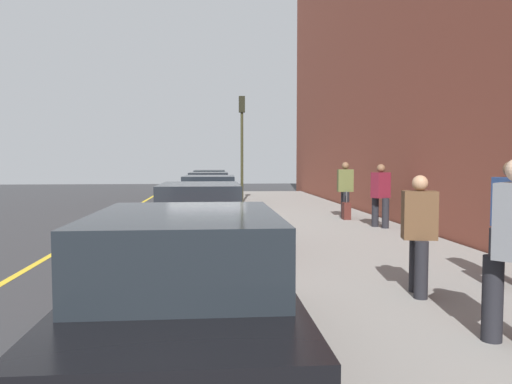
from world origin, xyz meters
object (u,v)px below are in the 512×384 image
object	(u,v)px
parked_car_black	(187,292)
rolling_suitcase	(346,211)
parked_car_green	(210,184)
pedestrian_olive_coat	(345,188)
parked_car_navy	(210,199)
traffic_light_pole	(242,132)
pedestrian_burgundy_coat	(381,194)
pedestrian_blue_coat	(510,220)
pedestrian_brown_coat	(419,231)
parked_car_maroon	(209,190)
parked_car_red	(200,219)

from	to	relation	value
parked_car_black	rolling_suitcase	world-z (taller)	parked_car_black
parked_car_green	pedestrian_olive_coat	bearing A→B (deg)	-158.32
parked_car_navy	pedestrian_olive_coat	bearing A→B (deg)	-95.32
parked_car_navy	traffic_light_pole	bearing A→B (deg)	-13.40
parked_car_black	parked_car_navy	bearing A→B (deg)	-0.65
parked_car_green	traffic_light_pole	distance (m)	5.68
parked_car_navy	parked_car_green	bearing A→B (deg)	0.27
rolling_suitcase	pedestrian_burgundy_coat	bearing A→B (deg)	-167.67
parked_car_black	pedestrian_burgundy_coat	world-z (taller)	pedestrian_burgundy_coat
pedestrian_blue_coat	pedestrian_brown_coat	bearing A→B (deg)	102.17
parked_car_black	pedestrian_brown_coat	distance (m)	3.56
parked_car_navy	pedestrian_brown_coat	world-z (taller)	pedestrian_brown_coat
pedestrian_olive_coat	pedestrian_blue_coat	xyz separation A→B (m)	(-8.90, -0.01, 0.01)
parked_car_maroon	traffic_light_pole	size ratio (longest dim) A/B	0.98
pedestrian_burgundy_coat	pedestrian_brown_coat	distance (m)	7.04
pedestrian_burgundy_coat	pedestrian_olive_coat	xyz separation A→B (m)	(2.42, 0.34, 0.03)
parked_car_green	pedestrian_blue_coat	bearing A→B (deg)	-167.52
pedestrian_olive_coat	pedestrian_brown_coat	bearing A→B (deg)	170.89
parked_car_red	rolling_suitcase	world-z (taller)	parked_car_red
parked_car_maroon	rolling_suitcase	bearing A→B (deg)	-144.16
parked_car_red	pedestrian_brown_coat	xyz separation A→B (m)	(-3.91, -3.04, 0.26)
pedestrian_olive_coat	pedestrian_blue_coat	size ratio (longest dim) A/B	0.99
parked_car_maroon	pedestrian_brown_coat	xyz separation A→B (m)	(-14.75, -2.94, 0.26)
parked_car_black	parked_car_navy	distance (m)	11.50
pedestrian_brown_coat	traffic_light_pole	distance (m)	15.68
parked_car_black	pedestrian_olive_coat	size ratio (longest dim) A/B	2.41
pedestrian_burgundy_coat	traffic_light_pole	distance (m)	9.51
parked_car_maroon	pedestrian_burgundy_coat	size ratio (longest dim) A/B	2.62
parked_car_navy	pedestrian_brown_coat	size ratio (longest dim) A/B	2.59
parked_car_red	pedestrian_brown_coat	world-z (taller)	pedestrian_brown_coat
parked_car_maroon	parked_car_green	world-z (taller)	same
parked_car_navy	pedestrian_brown_coat	bearing A→B (deg)	-163.32
pedestrian_brown_coat	parked_car_navy	bearing A→B (deg)	16.68
parked_car_navy	pedestrian_olive_coat	xyz separation A→B (m)	(-0.41, -4.36, 0.35)
parked_car_red	parked_car_navy	distance (m)	5.72
parked_car_green	pedestrian_burgundy_coat	size ratio (longest dim) A/B	2.73
parked_car_maroon	parked_car_red	bearing A→B (deg)	179.49
traffic_light_pole	pedestrian_brown_coat	bearing A→B (deg)	-174.46
pedestrian_olive_coat	parked_car_navy	bearing A→B (deg)	84.68
pedestrian_brown_coat	parked_car_green	bearing A→B (deg)	8.22
parked_car_green	parked_car_maroon	bearing A→B (deg)	179.93
traffic_light_pole	parked_car_maroon	bearing A→B (deg)	115.78
pedestrian_burgundy_coat	traffic_light_pole	xyz separation A→B (m)	(8.64, 3.31, 2.21)
pedestrian_olive_coat	parked_car_green	bearing A→B (deg)	21.68
parked_car_red	traffic_light_pole	size ratio (longest dim) A/B	0.98
parked_car_maroon	pedestrian_brown_coat	world-z (taller)	pedestrian_brown_coat
pedestrian_burgundy_coat	pedestrian_brown_coat	bearing A→B (deg)	165.05
parked_car_black	parked_car_maroon	bearing A→B (deg)	-0.25
parked_car_black	parked_car_maroon	distance (m)	16.62
parked_car_navy	pedestrian_blue_coat	bearing A→B (deg)	-154.82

